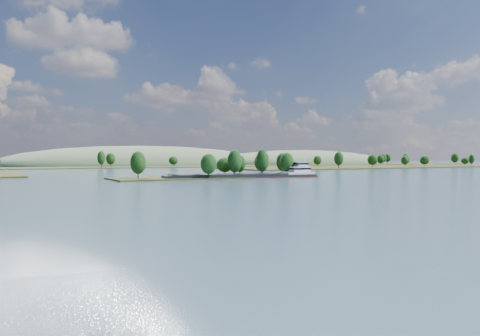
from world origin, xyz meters
TOP-DOWN VIEW (x-y plane):
  - ground at (0.00, 120.00)m, footprint 1800.00×1800.00m
  - tree_island at (6.75, 179.53)m, footprint 100.00×32.79m
  - right_bank at (231.44, 299.60)m, footprint 320.00×90.00m
  - back_shoreline at (8.66, 399.86)m, footprint 900.00×60.00m
  - hill_east at (260.00, 470.00)m, footprint 260.00×140.00m
  - hill_west at (60.00, 500.00)m, footprint 320.00×160.00m
  - cargo_barge at (14.34, 169.48)m, footprint 75.97×17.69m

SIDE VIEW (x-z plane):
  - ground at x=0.00m, z-range 0.00..0.00m
  - hill_east at x=260.00m, z-range -18.00..18.00m
  - hill_west at x=60.00m, z-range -22.00..22.00m
  - back_shoreline at x=8.66m, z-range -6.95..8.50m
  - right_bank at x=231.44m, z-range -6.49..8.29m
  - cargo_barge at x=14.34m, z-range -3.82..6.39m
  - tree_island at x=6.75m, z-range -3.29..11.38m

